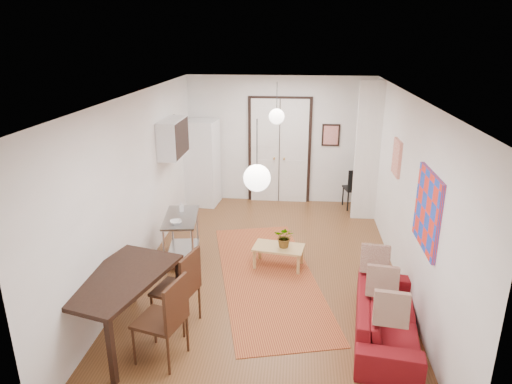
# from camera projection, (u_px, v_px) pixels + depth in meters

# --- Properties ---
(floor) EXTENTS (7.00, 7.00, 0.00)m
(floor) POSITION_uv_depth(u_px,v_px,m) (268.00, 271.00, 7.61)
(floor) COLOR brown
(floor) RESTS_ON ground
(ceiling) EXTENTS (4.20, 7.00, 0.02)m
(ceiling) POSITION_uv_depth(u_px,v_px,m) (270.00, 95.00, 6.66)
(ceiling) COLOR white
(ceiling) RESTS_ON wall_back
(wall_back) EXTENTS (4.20, 0.02, 2.90)m
(wall_back) POSITION_uv_depth(u_px,v_px,m) (280.00, 140.00, 10.43)
(wall_back) COLOR silver
(wall_back) RESTS_ON floor
(wall_front) EXTENTS (4.20, 0.02, 2.90)m
(wall_front) POSITION_uv_depth(u_px,v_px,m) (240.00, 321.00, 3.84)
(wall_front) COLOR silver
(wall_front) RESTS_ON floor
(wall_left) EXTENTS (0.02, 7.00, 2.90)m
(wall_left) POSITION_uv_depth(u_px,v_px,m) (139.00, 185.00, 7.32)
(wall_left) COLOR silver
(wall_left) RESTS_ON floor
(wall_right) EXTENTS (0.02, 7.00, 2.90)m
(wall_right) POSITION_uv_depth(u_px,v_px,m) (406.00, 193.00, 6.94)
(wall_right) COLOR silver
(wall_right) RESTS_ON floor
(double_doors) EXTENTS (1.44, 0.06, 2.50)m
(double_doors) POSITION_uv_depth(u_px,v_px,m) (279.00, 151.00, 10.46)
(double_doors) COLOR white
(double_doors) RESTS_ON wall_back
(stub_partition) EXTENTS (0.50, 0.10, 2.90)m
(stub_partition) POSITION_uv_depth(u_px,v_px,m) (367.00, 152.00, 9.36)
(stub_partition) COLOR silver
(stub_partition) RESTS_ON floor
(wall_cabinet) EXTENTS (0.35, 1.00, 0.70)m
(wall_cabinet) POSITION_uv_depth(u_px,v_px,m) (173.00, 138.00, 8.57)
(wall_cabinet) COLOR silver
(wall_cabinet) RESTS_ON wall_left
(painting_popart) EXTENTS (0.05, 1.00, 1.00)m
(painting_popart) POSITION_uv_depth(u_px,v_px,m) (427.00, 211.00, 5.70)
(painting_popart) COLOR red
(painting_popart) RESTS_ON wall_right
(painting_abstract) EXTENTS (0.05, 0.50, 0.60)m
(painting_abstract) POSITION_uv_depth(u_px,v_px,m) (397.00, 158.00, 7.58)
(painting_abstract) COLOR beige
(painting_abstract) RESTS_ON wall_right
(poster_back) EXTENTS (0.40, 0.03, 0.50)m
(poster_back) POSITION_uv_depth(u_px,v_px,m) (331.00, 135.00, 10.24)
(poster_back) COLOR red
(poster_back) RESTS_ON wall_back
(print_left) EXTENTS (0.03, 0.44, 0.54)m
(print_left) POSITION_uv_depth(u_px,v_px,m) (172.00, 130.00, 9.04)
(print_left) COLOR #A36344
(print_left) RESTS_ON wall_left
(pendant_back) EXTENTS (0.30, 0.30, 0.80)m
(pendant_back) POSITION_uv_depth(u_px,v_px,m) (277.00, 116.00, 8.75)
(pendant_back) COLOR white
(pendant_back) RESTS_ON ceiling
(pendant_front) EXTENTS (0.30, 0.30, 0.80)m
(pendant_front) POSITION_uv_depth(u_px,v_px,m) (257.00, 178.00, 4.99)
(pendant_front) COLOR white
(pendant_front) RESTS_ON ceiling
(kilim_rug) EXTENTS (2.34, 4.12, 0.01)m
(kilim_rug) POSITION_uv_depth(u_px,v_px,m) (268.00, 276.00, 7.45)
(kilim_rug) COLOR #A65929
(kilim_rug) RESTS_ON floor
(sofa) EXTENTS (2.05, 1.02, 0.57)m
(sofa) POSITION_uv_depth(u_px,v_px,m) (387.00, 317.00, 5.89)
(sofa) COLOR maroon
(sofa) RESTS_ON floor
(coffee_table) EXTENTS (0.90, 0.59, 0.37)m
(coffee_table) POSITION_uv_depth(u_px,v_px,m) (279.00, 249.00, 7.66)
(coffee_table) COLOR tan
(coffee_table) RESTS_ON floor
(potted_plant) EXTENTS (0.37, 0.33, 0.36)m
(potted_plant) POSITION_uv_depth(u_px,v_px,m) (285.00, 237.00, 7.58)
(potted_plant) COLOR #316D32
(potted_plant) RESTS_ON coffee_table
(kitchen_counter) EXTENTS (0.68, 1.14, 0.82)m
(kitchen_counter) POSITION_uv_depth(u_px,v_px,m) (182.00, 233.00, 7.81)
(kitchen_counter) COLOR #A3A6A8
(kitchen_counter) RESTS_ON floor
(bowl) EXTENTS (0.26, 0.26, 0.05)m
(bowl) POSITION_uv_depth(u_px,v_px,m) (176.00, 222.00, 7.42)
(bowl) COLOR beige
(bowl) RESTS_ON kitchen_counter
(soap_bottle) EXTENTS (0.10, 0.10, 0.17)m
(soap_bottle) POSITION_uv_depth(u_px,v_px,m) (181.00, 206.00, 7.92)
(soap_bottle) COLOR teal
(soap_bottle) RESTS_ON kitchen_counter
(fridge) EXTENTS (0.75, 0.75, 1.94)m
(fridge) POSITION_uv_depth(u_px,v_px,m) (202.00, 163.00, 10.38)
(fridge) COLOR white
(fridge) RESTS_ON floor
(dining_table) EXTENTS (1.31, 1.79, 0.89)m
(dining_table) POSITION_uv_depth(u_px,v_px,m) (120.00, 283.00, 5.70)
(dining_table) COLOR black
(dining_table) RESTS_ON floor
(dining_chair_near) EXTENTS (0.64, 0.81, 1.10)m
(dining_chair_near) POSITION_uv_depth(u_px,v_px,m) (177.00, 278.00, 6.13)
(dining_chair_near) COLOR #341D10
(dining_chair_near) RESTS_ON floor
(dining_chair_far) EXTENTS (0.64, 0.81, 1.10)m
(dining_chair_far) POSITION_uv_depth(u_px,v_px,m) (162.00, 307.00, 5.47)
(dining_chair_far) COLOR #341D10
(dining_chair_far) RESTS_ON floor
(black_side_chair) EXTENTS (0.51, 0.52, 0.94)m
(black_side_chair) POSITION_uv_depth(u_px,v_px,m) (354.00, 183.00, 10.32)
(black_side_chair) COLOR black
(black_side_chair) RESTS_ON floor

